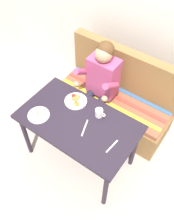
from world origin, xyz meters
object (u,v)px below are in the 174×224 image
Objects in this scene: couch at (115,101)px; knife at (85,128)px; fork at (112,146)px; plate_eggs at (39,115)px; table at (78,126)px; person at (100,81)px; coffee_mug at (99,113)px; plate_breakfast at (76,101)px.

couch is 0.90m from knife.
fork and knife have the same top height.
table is at bearing 26.29° from plate_eggs.
person is 0.50m from coffee_mug.
person is at bearing 92.37° from knife.
coffee_mug is 0.59× the size of knife.
plate_breakfast is at bearing 132.81° from table.
plate_breakfast is at bearing -107.12° from couch.
plate_breakfast is at bearing 177.42° from coffee_mug.
table is 5.04× the size of plate_breakfast.
plate_breakfast is 1.19× the size of knife.
coffee_mug is at bearing -56.67° from person.
coffee_mug is (0.27, -0.41, 0.03)m from person.
couch reaches higher than fork.
coffee_mug reaches higher than table.
couch is at bearing 51.33° from person.
person is at bearing 73.76° from plate_eggs.
plate_eggs is (-0.22, -0.77, -0.00)m from person.
plate_breakfast is 1.40× the size of fork.
plate_eggs reaches higher than table.
table is at bearing -47.19° from plate_breakfast.
fork is (0.43, -0.82, 0.40)m from couch.
couch is 1.09m from plate_eggs.
couch is 0.47m from person.
fork is at bearing 9.12° from plate_eggs.
person reaches higher than knife.
plate_breakfast reaches higher than plate_eggs.
table is at bearing 143.53° from knife.
table is 0.83× the size of couch.
coffee_mug reaches higher than plate_breakfast.
plate_eggs is (-0.36, -0.18, 0.09)m from table.
table is 0.42m from plate_eggs.
fork is 0.85× the size of knife.
person is 7.13× the size of fork.
couch reaches higher than plate_eggs.
plate_breakfast is at bearing 163.41° from fork.
knife is (-0.33, 0.02, 0.00)m from fork.
coffee_mug is 0.38m from fork.
table is 0.14m from knife.
fork is (0.30, -0.23, -0.04)m from coffee_mug.
plate_eggs is 0.61m from coffee_mug.
fork reaches higher than table.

